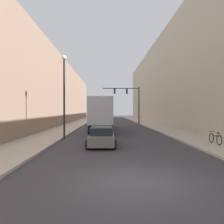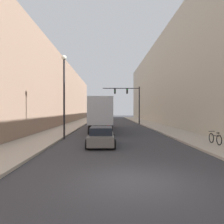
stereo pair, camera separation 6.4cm
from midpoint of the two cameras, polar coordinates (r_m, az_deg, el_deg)
name	(u,v)px [view 2 (the right image)]	position (r m, az deg, el deg)	size (l,w,h in m)	color
ground_plane	(134,182)	(8.08, 6.03, -17.71)	(200.00, 200.00, 0.00)	#38383D
sidewalk_right	(151,124)	(38.44, 10.17, -3.21)	(3.47, 80.00, 0.15)	#B2A899
sidewalk_left	(75,125)	(38.11, -9.66, -3.24)	(3.47, 80.00, 0.15)	#B2A899
building_right	(178,79)	(39.93, 16.93, 8.17)	(6.00, 80.00, 15.81)	#BCB29E
building_left	(47,92)	(39.15, -16.57, 5.12)	(6.00, 80.00, 11.45)	#997A66
semi_truck	(102,113)	(27.24, -2.59, -0.17)	(2.49, 13.55, 3.88)	#B2B7C1
sedan_car	(101,137)	(15.67, -2.69, -6.42)	(1.97, 4.36, 1.34)	slate
traffic_signal_gantry	(131,98)	(38.86, 4.97, 3.58)	(6.58, 0.35, 6.72)	black
street_lamp	(64,86)	(19.44, -12.32, 6.69)	(0.44, 0.44, 7.30)	black
parked_bicycle	(215,139)	(17.03, 25.43, -6.29)	(0.44, 1.82, 0.86)	black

